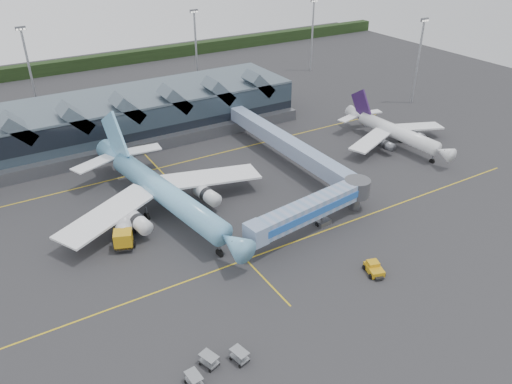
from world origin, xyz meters
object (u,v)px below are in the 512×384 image
jet_bridge (319,206)px  regional_jet (394,131)px  pushback_tug (374,269)px  main_airliner (162,191)px  fuel_truck (125,224)px

jet_bridge → regional_jet: bearing=19.7°
regional_jet → pushback_tug: (-35.40, -32.20, -2.55)m
main_airliner → fuel_truck: bearing=-165.1°
jet_bridge → pushback_tug: bearing=-99.4°
fuel_truck → jet_bridge: bearing=-5.7°
fuel_truck → pushback_tug: size_ratio=2.74×
regional_jet → pushback_tug: bearing=-140.0°
jet_bridge → pushback_tug: (-0.41, -14.05, -3.30)m
main_airliner → fuel_truck: size_ratio=4.11×
main_airliner → pushback_tug: (19.87, -31.77, -3.53)m
fuel_truck → pushback_tug: fuel_truck is taller
main_airliner → regional_jet: 55.28m
main_airliner → pushback_tug: bearing=-66.6°
main_airliner → regional_jet: bearing=-8.2°
regional_jet → fuel_truck: (-63.28, -3.91, -1.19)m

